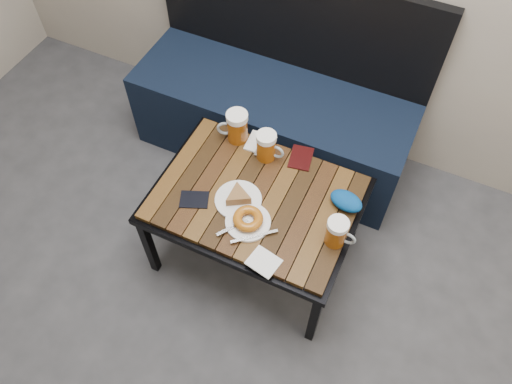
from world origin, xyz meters
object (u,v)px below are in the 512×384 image
at_px(beer_mug_centre, 267,146).
at_px(cafe_table, 256,202).
at_px(bench, 274,113).
at_px(beer_mug_right, 337,232).
at_px(passport_burgundy, 301,158).
at_px(knit_pouch, 346,201).
at_px(beer_mug_left, 237,127).
at_px(plate_bagel, 248,220).
at_px(plate_pie, 238,198).
at_px(passport_navy, 194,200).

bearing_deg(beer_mug_centre, cafe_table, -76.20).
height_order(bench, beer_mug_right, bench).
xyz_separation_m(passport_burgundy, knit_pouch, (0.25, -0.15, 0.03)).
xyz_separation_m(beer_mug_left, beer_mug_right, (0.57, -0.31, -0.01)).
distance_m(plate_bagel, knit_pouch, 0.40).
distance_m(beer_mug_left, knit_pouch, 0.57).
xyz_separation_m(beer_mug_right, passport_burgundy, (-0.27, 0.32, -0.06)).
height_order(plate_pie, passport_navy, plate_pie).
bearing_deg(bench, beer_mug_centre, -70.96).
bearing_deg(passport_burgundy, beer_mug_centre, -168.69).
bearing_deg(cafe_table, bench, 107.04).
bearing_deg(beer_mug_left, passport_navy, 65.13).
xyz_separation_m(bench, beer_mug_right, (0.56, -0.69, 0.27)).
relative_size(cafe_table, passport_navy, 7.29).
distance_m(beer_mug_right, passport_burgundy, 0.42).
relative_size(beer_mug_centre, knit_pouch, 1.01).
height_order(bench, beer_mug_centre, bench).
bearing_deg(bench, passport_burgundy, -52.61).
distance_m(cafe_table, plate_bagel, 0.15).
xyz_separation_m(plate_pie, passport_navy, (-0.16, -0.07, -0.02)).
xyz_separation_m(bench, knit_pouch, (0.54, -0.52, 0.23)).
bearing_deg(beer_mug_right, knit_pouch, 97.59).
xyz_separation_m(cafe_table, plate_bagel, (0.03, -0.13, 0.06)).
bearing_deg(plate_bagel, bench, 106.10).
bearing_deg(beer_mug_left, beer_mug_centre, 142.88).
bearing_deg(passport_burgundy, knit_pouch, -40.64).
distance_m(plate_bagel, passport_burgundy, 0.40).
bearing_deg(plate_bagel, passport_navy, 178.58).
relative_size(bench, knit_pouch, 10.27).
bearing_deg(beer_mug_right, plate_pie, -179.76).
xyz_separation_m(bench, plate_bagel, (0.22, -0.76, 0.22)).
xyz_separation_m(bench, passport_burgundy, (0.29, -0.37, 0.20)).
bearing_deg(passport_navy, beer_mug_right, 73.63).
relative_size(beer_mug_centre, plate_bagel, 0.64).
relative_size(beer_mug_centre, beer_mug_right, 1.05).
xyz_separation_m(beer_mug_left, passport_burgundy, (0.30, 0.01, -0.07)).
height_order(beer_mug_centre, plate_bagel, beer_mug_centre).
bearing_deg(beer_mug_centre, bench, 110.09).
height_order(cafe_table, beer_mug_centre, beer_mug_centre).
xyz_separation_m(beer_mug_centre, beer_mug_right, (0.41, -0.27, -0.00)).
height_order(cafe_table, knit_pouch, knit_pouch).
bearing_deg(knit_pouch, plate_bagel, -142.68).
relative_size(beer_mug_centre, passport_navy, 1.20).
height_order(beer_mug_left, beer_mug_centre, beer_mug_left).
bearing_deg(plate_bagel, knit_pouch, 37.32).
distance_m(beer_mug_left, plate_bagel, 0.45).
height_order(cafe_table, plate_bagel, plate_bagel).
height_order(beer_mug_left, beer_mug_right, beer_mug_left).
bearing_deg(plate_bagel, beer_mug_right, 11.63).
relative_size(beer_mug_right, knit_pouch, 0.97).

